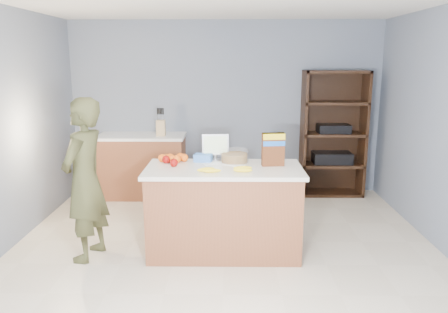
{
  "coord_description": "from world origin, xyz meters",
  "views": [
    {
      "loc": [
        0.05,
        -3.91,
        1.95
      ],
      "look_at": [
        0.0,
        0.35,
        1.0
      ],
      "focal_mm": 35.0,
      "sensor_mm": 36.0,
      "label": 1
    }
  ],
  "objects_px": {
    "counter_peninsula": "(224,213)",
    "shelving_unit": "(332,136)",
    "tv": "(215,146)",
    "cereal_box": "(273,147)",
    "person": "(85,180)"
  },
  "relations": [
    {
      "from": "tv",
      "to": "cereal_box",
      "type": "relative_size",
      "value": 0.84
    },
    {
      "from": "counter_peninsula",
      "to": "shelving_unit",
      "type": "height_order",
      "value": "shelving_unit"
    },
    {
      "from": "shelving_unit",
      "to": "person",
      "type": "bearing_deg",
      "value": -143.02
    },
    {
      "from": "cereal_box",
      "to": "shelving_unit",
      "type": "bearing_deg",
      "value": 61.81
    },
    {
      "from": "shelving_unit",
      "to": "cereal_box",
      "type": "height_order",
      "value": "shelving_unit"
    },
    {
      "from": "tv",
      "to": "shelving_unit",
      "type": "bearing_deg",
      "value": 46.48
    },
    {
      "from": "counter_peninsula",
      "to": "tv",
      "type": "bearing_deg",
      "value": 106.7
    },
    {
      "from": "tv",
      "to": "cereal_box",
      "type": "height_order",
      "value": "cereal_box"
    },
    {
      "from": "person",
      "to": "shelving_unit",
      "type": "bearing_deg",
      "value": 139.71
    },
    {
      "from": "person",
      "to": "tv",
      "type": "height_order",
      "value": "person"
    },
    {
      "from": "cereal_box",
      "to": "person",
      "type": "bearing_deg",
      "value": -173.43
    },
    {
      "from": "counter_peninsula",
      "to": "shelving_unit",
      "type": "xyz_separation_m",
      "value": [
        1.55,
        2.05,
        0.45
      ]
    },
    {
      "from": "tv",
      "to": "person",
      "type": "bearing_deg",
      "value": -160.17
    },
    {
      "from": "counter_peninsula",
      "to": "cereal_box",
      "type": "relative_size",
      "value": 4.67
    },
    {
      "from": "counter_peninsula",
      "to": "tv",
      "type": "distance_m",
      "value": 0.72
    }
  ]
}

